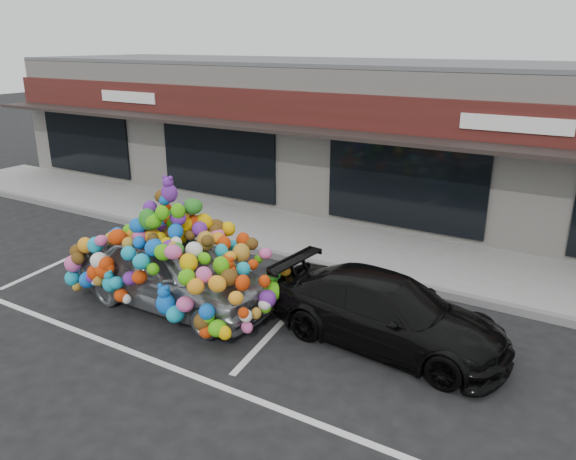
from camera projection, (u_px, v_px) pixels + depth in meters
The scene contains 9 objects.
ground at pixel (170, 286), 11.77m from camera, with size 90.00×90.00×0.00m, color black.
shop_building at pixel (349, 131), 17.89m from camera, with size 24.00×7.20×4.31m.
sidewalk at pixel (274, 231), 14.97m from camera, with size 26.00×3.00×0.15m, color gray.
kerb at pixel (241, 247), 13.76m from camera, with size 26.00×0.18×0.16m, color slate.
parking_stripe_left at pixel (77, 254), 13.52m from camera, with size 0.12×4.40×0.01m, color silver.
parking_stripe_mid at pixel (289, 315), 10.54m from camera, with size 0.12×4.40×0.01m, color silver.
lane_line at pixel (164, 364), 8.92m from camera, with size 14.00×0.12×0.01m, color silver.
toy_car at pixel (174, 264), 10.67m from camera, with size 2.97×4.37×2.54m.
black_sedan at pixel (388, 312), 9.35m from camera, with size 4.07×1.66×1.18m, color black.
Camera 1 is at (7.75, -7.88, 4.89)m, focal length 35.00 mm.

